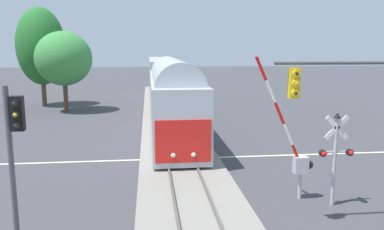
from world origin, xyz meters
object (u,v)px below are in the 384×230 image
Objects in this scene: crossing_signal_mast at (336,150)px; oak_behind_train at (64,59)px; crossing_gate_near at (297,154)px; traffic_signal_near_left at (15,145)px; pine_left_background at (41,47)px; traffic_signal_near_right at (368,98)px; commuter_train at (166,85)px.

crossing_signal_mast is 29.40m from oak_behind_train.
crossing_gate_near reaches higher than crossing_signal_mast.
oak_behind_train is at bearing 98.84° from traffic_signal_near_left.
crossing_gate_near is 0.75× the size of oak_behind_train.
traffic_signal_near_right is at bearing -58.87° from pine_left_background.
commuter_train is at bearing -14.16° from oak_behind_train.
crossing_signal_mast is at bearing -58.39° from oak_behind_train.
traffic_signal_near_left is at bearing -160.77° from crossing_gate_near.
oak_behind_train is at bearing -53.62° from pine_left_background.
commuter_train is 25.64m from traffic_signal_near_left.
pine_left_background is (-12.94, 6.77, 3.56)m from commuter_train.
crossing_signal_mast is 0.63× the size of traffic_signal_near_right.
commuter_train is 3.73× the size of pine_left_background.
crossing_signal_mast is at bearing 95.48° from traffic_signal_near_right.
commuter_train is 6.54× the size of traffic_signal_near_right.
oak_behind_train is (-4.28, 27.50, 1.72)m from traffic_signal_near_left.
traffic_signal_near_right is 30.79m from oak_behind_train.
crossing_signal_mast is at bearing -57.65° from pine_left_background.
pine_left_background reaches higher than oak_behind_train.
crossing_signal_mast is (5.56, -22.45, -0.50)m from commuter_train.
commuter_train is at bearing 77.63° from traffic_signal_near_left.
commuter_train reaches higher than crossing_signal_mast.
crossing_signal_mast is at bearing -34.33° from crossing_gate_near.
crossing_signal_mast is 0.36× the size of pine_left_background.
crossing_gate_near is 0.56× the size of pine_left_background.
crossing_gate_near is 10.52m from traffic_signal_near_left.
traffic_signal_near_right reaches higher than crossing_signal_mast.
crossing_gate_near reaches higher than traffic_signal_near_left.
traffic_signal_near_left is 27.89m from oak_behind_train.
traffic_signal_near_right is (0.16, -1.69, 2.22)m from crossing_signal_mast.
traffic_signal_near_left is 0.49× the size of pine_left_background.
pine_left_background reaches higher than traffic_signal_near_left.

